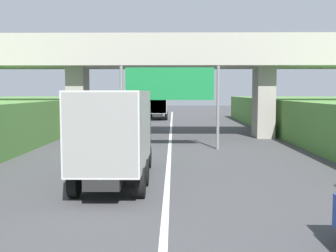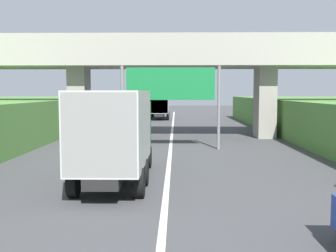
{
  "view_description": "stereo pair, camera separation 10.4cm",
  "coord_description": "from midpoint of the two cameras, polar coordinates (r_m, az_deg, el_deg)",
  "views": [
    {
      "loc": [
        0.22,
        0.29,
        3.4
      ],
      "look_at": [
        0.0,
        16.57,
        2.0
      ],
      "focal_mm": 42.55,
      "sensor_mm": 36.0,
      "label": 1
    },
    {
      "loc": [
        0.33,
        0.29,
        3.4
      ],
      "look_at": [
        0.0,
        16.57,
        2.0
      ],
      "focal_mm": 42.55,
      "sensor_mm": 36.0,
      "label": 2
    }
  ],
  "objects": [
    {
      "name": "truck_green",
      "position": [
        15.07,
        -7.17,
        -0.71
      ],
      "size": [
        2.44,
        7.3,
        3.44
      ],
      "color": "black",
      "rests_on": "ground"
    },
    {
      "name": "lane_centre_stripe",
      "position": [
        24.05,
        0.49,
        -3.21
      ],
      "size": [
        0.2,
        88.2,
        0.01
      ],
      "primitive_type": "cube",
      "color": "white",
      "rests_on": "ground"
    },
    {
      "name": "truck_silver",
      "position": [
        50.14,
        -1.14,
        3.23
      ],
      "size": [
        2.44,
        7.3,
        3.44
      ],
      "color": "black",
      "rests_on": "ground"
    },
    {
      "name": "overhead_highway_sign",
      "position": [
        23.48,
        0.48,
        5.37
      ],
      "size": [
        5.88,
        0.18,
        4.92
      ],
      "color": "slate",
      "rests_on": "ground"
    },
    {
      "name": "overpass_bridge",
      "position": [
        29.92,
        0.63,
        9.04
      ],
      "size": [
        40.0,
        4.8,
        7.42
      ],
      "color": "#9E998E",
      "rests_on": "ground"
    }
  ]
}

